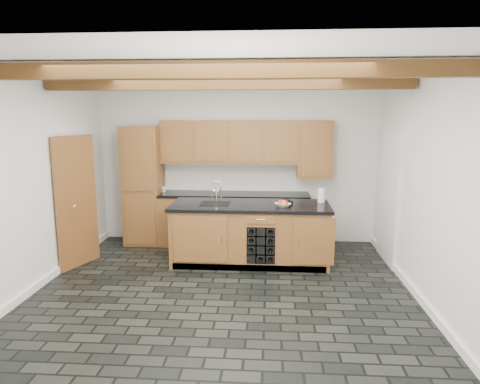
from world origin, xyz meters
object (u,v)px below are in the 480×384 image
at_px(island, 250,233).
at_px(paper_towel, 321,195).
at_px(fruit_bowl, 283,205).
at_px(kitchen_scale, 286,202).

height_order(island, paper_towel, paper_towel).
height_order(fruit_bowl, paper_towel, paper_towel).
xyz_separation_m(island, fruit_bowl, (0.49, -0.15, 0.49)).
relative_size(fruit_bowl, paper_towel, 1.05).
relative_size(island, kitchen_scale, 10.63).
bearing_deg(paper_towel, fruit_bowl, -147.11).
relative_size(kitchen_scale, fruit_bowl, 1.01).
height_order(kitchen_scale, paper_towel, paper_towel).
bearing_deg(fruit_bowl, island, 163.33).
relative_size(island, fruit_bowl, 10.76).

